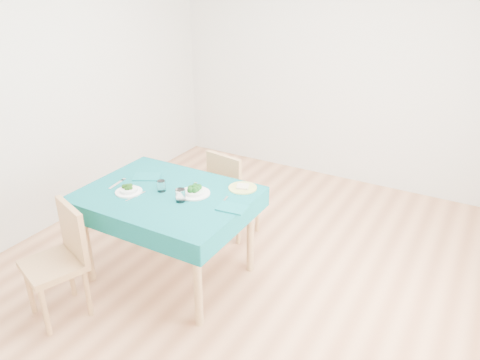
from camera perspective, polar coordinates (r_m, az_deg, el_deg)
The scene contains 16 objects.
room_shell at distance 3.40m, azimuth -0.00°, elevation 7.63°, with size 4.02×4.52×2.73m.
table at distance 3.81m, azimuth -8.58°, elevation -6.67°, with size 1.27×0.97×0.76m, color #075155.
chair_near at distance 3.56m, azimuth -21.95°, elevation -8.89°, with size 0.39×0.42×0.97m, color tan.
chair_far at distance 4.32m, azimuth -0.51°, elevation -1.05°, with size 0.37×0.41×0.93m, color tan.
bowl_near at distance 3.68m, azimuth -13.44°, elevation -1.06°, with size 0.21×0.21×0.06m, color white, non-canonical shape.
bowl_far at distance 3.57m, azimuth -5.61°, elevation -1.19°, with size 0.24×0.24×0.07m, color white, non-canonical shape.
fork_near at distance 3.85m, azimuth -14.82°, elevation -0.48°, with size 0.03×0.19×0.00m, color silver.
knife_near at distance 3.62m, azimuth -12.60°, elevation -1.95°, with size 0.01×0.20×0.00m, color silver.
fork_far at distance 3.68m, azimuth -5.70°, elevation -0.94°, with size 0.02×0.17×0.00m, color silver.
knife_far at distance 3.44m, azimuth -2.12°, elevation -2.79°, with size 0.02×0.22×0.00m, color silver.
napkin_near at distance 3.91m, azimuth -11.28°, elevation 0.39°, with size 0.21×0.15×0.01m, color #0B5B5E.
napkin_far at distance 3.36m, azimuth -0.98°, elevation -3.44°, with size 0.21×0.14×0.01m, color #0B5B5E.
tumbler_center at distance 3.65m, azimuth -9.57°, elevation -0.72°, with size 0.07×0.07×0.09m, color white.
tumbler_side at distance 3.47m, azimuth -7.27°, elevation -1.86°, with size 0.07×0.07×0.10m, color white.
side_plate at distance 3.65m, azimuth 0.33°, elevation -0.96°, with size 0.22×0.22×0.01m, color #C2C962.
bread_slice at distance 3.65m, azimuth 0.33°, elevation -0.79°, with size 0.09×0.09×0.01m, color beige.
Camera 1 is at (1.61, -2.81, 2.37)m, focal length 35.00 mm.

